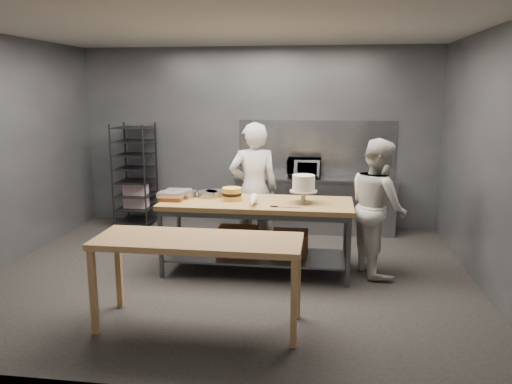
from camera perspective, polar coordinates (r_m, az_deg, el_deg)
ground at (r=6.42m, az=-2.94°, el=-9.37°), size 6.00×6.00×0.00m
back_wall at (r=8.50m, az=0.14°, el=6.24°), size 6.00×0.04×3.00m
work_table at (r=6.37m, az=0.21°, el=-4.09°), size 2.40×0.90×0.92m
near_counter at (r=4.86m, az=-6.65°, el=-6.25°), size 2.00×0.70×0.90m
back_counter at (r=8.28m, az=6.71°, el=-1.35°), size 2.60×0.60×0.90m
splashback_panel at (r=8.42m, az=6.90°, el=5.07°), size 2.60×0.02×0.90m
speed_rack at (r=8.72m, az=-13.65°, el=1.77°), size 0.60×0.65×1.75m
chef_behind at (r=6.95m, az=-0.26°, el=0.30°), size 0.76×0.58×1.87m
chef_right at (r=6.43m, az=13.76°, el=-1.65°), size 0.88×1.00×1.72m
microwave at (r=8.17m, az=5.52°, el=2.78°), size 0.54×0.37×0.30m
frosted_cake_stand at (r=6.17m, az=5.46°, el=0.81°), size 0.34×0.34×0.35m
layer_cake at (r=6.33m, az=-2.76°, el=-0.22°), size 0.25×0.25×0.16m
cake_pans at (r=6.57m, az=-6.03°, el=-0.21°), size 0.66×0.36×0.07m
piping_bag at (r=6.00m, az=-0.36°, el=-1.07°), size 0.14×0.39×0.12m
offset_spatula at (r=5.97m, az=2.93°, el=-1.71°), size 0.36×0.02×0.02m
pastry_clamshells at (r=6.47m, az=-9.28°, el=-0.32°), size 0.35×0.39×0.11m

